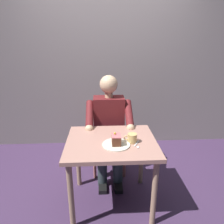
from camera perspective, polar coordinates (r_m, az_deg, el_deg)
name	(u,v)px	position (r m, az deg, el deg)	size (l,w,h in m)	color
ground_plane	(111,201)	(2.36, -0.18, -23.54)	(14.00, 14.00, 0.00)	#3F2A4A
cafe_rear_panel	(106,48)	(3.15, -1.59, 17.31)	(6.40, 0.12, 3.00)	gray
dining_table	(111,150)	(2.00, -0.19, -10.57)	(0.84, 0.71, 0.71)	tan
chair	(109,133)	(2.65, -0.93, -5.76)	(0.42, 0.42, 0.89)	#B96A5F
seated_person	(109,127)	(2.43, -0.80, -4.09)	(0.53, 0.58, 1.24)	maroon
dessert_plate	(116,144)	(1.87, 1.19, -9.01)	(0.25, 0.25, 0.01)	silver
cake_slice	(116,139)	(1.85, 1.20, -7.63)	(0.08, 0.11, 0.11)	brown
coffee_cup	(132,138)	(1.91, 5.57, -7.15)	(0.12, 0.09, 0.09)	tan
dessert_spoon	(137,145)	(1.87, 7.04, -9.18)	(0.06, 0.14, 0.01)	silver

